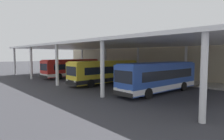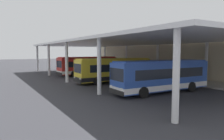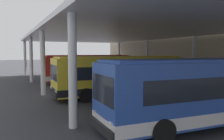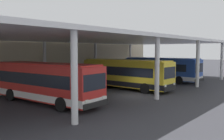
# 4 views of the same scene
# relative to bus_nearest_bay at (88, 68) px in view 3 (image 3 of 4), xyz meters

# --- Properties ---
(ground_plane) EXTENTS (200.00, 200.00, 0.00)m
(ground_plane) POSITION_rel_bus_nearest_bay_xyz_m (6.90, -3.64, -1.66)
(ground_plane) COLOR #333338
(platform_kerb) EXTENTS (42.00, 4.50, 0.18)m
(platform_kerb) POSITION_rel_bus_nearest_bay_xyz_m (6.90, 8.11, -1.57)
(platform_kerb) COLOR #A39E93
(platform_kerb) RESTS_ON ground
(station_building_facade) EXTENTS (48.00, 1.60, 6.73)m
(station_building_facade) POSITION_rel_bus_nearest_bay_xyz_m (6.90, 11.36, 1.71)
(station_building_facade) COLOR #C1B293
(station_building_facade) RESTS_ON ground
(canopy_shelter) EXTENTS (40.00, 17.00, 5.55)m
(canopy_shelter) POSITION_rel_bus_nearest_bay_xyz_m (6.90, 1.86, 3.63)
(canopy_shelter) COLOR silver
(canopy_shelter) RESTS_ON ground
(bus_nearest_bay) EXTENTS (3.17, 10.66, 3.17)m
(bus_nearest_bay) POSITION_rel_bus_nearest_bay_xyz_m (0.00, 0.00, 0.00)
(bus_nearest_bay) COLOR red
(bus_nearest_bay) RESTS_ON ground
(bus_second_bay) EXTENTS (2.74, 10.53, 3.17)m
(bus_second_bay) POSITION_rel_bus_nearest_bay_xyz_m (9.89, -0.64, 0.00)
(bus_second_bay) COLOR yellow
(bus_second_bay) RESTS_ON ground
(bus_middle_bay) EXTENTS (2.94, 10.60, 3.17)m
(bus_middle_bay) POSITION_rel_bus_nearest_bay_xyz_m (18.41, -0.35, 0.00)
(bus_middle_bay) COLOR #284CA8
(bus_middle_bay) RESTS_ON ground
(bench_waiting) EXTENTS (1.80, 0.45, 0.92)m
(bench_waiting) POSITION_rel_bus_nearest_bay_xyz_m (-0.78, 8.18, -0.99)
(bench_waiting) COLOR #383D47
(bench_waiting) RESTS_ON platform_kerb
(trash_bin) EXTENTS (0.52, 0.52, 0.98)m
(trash_bin) POSITION_rel_bus_nearest_bay_xyz_m (-4.24, 8.43, -0.98)
(trash_bin) COLOR #33383D
(trash_bin) RESTS_ON platform_kerb
(banner_sign) EXTENTS (0.70, 0.12, 3.20)m
(banner_sign) POSITION_rel_bus_nearest_bay_xyz_m (-2.96, 7.30, 0.32)
(banner_sign) COLOR #B2B2B7
(banner_sign) RESTS_ON platform_kerb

